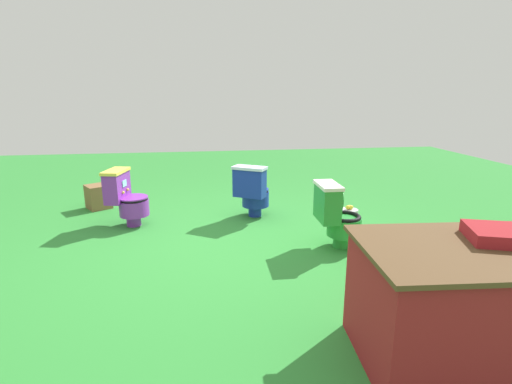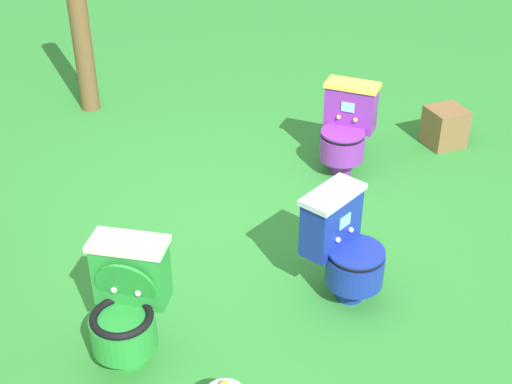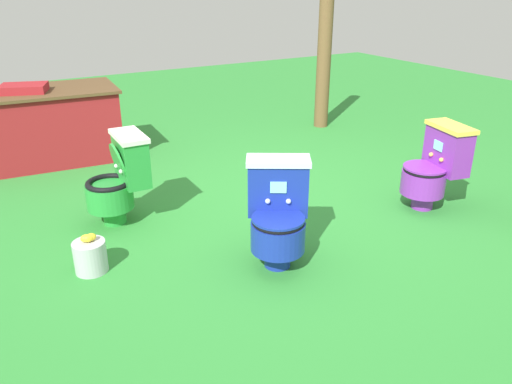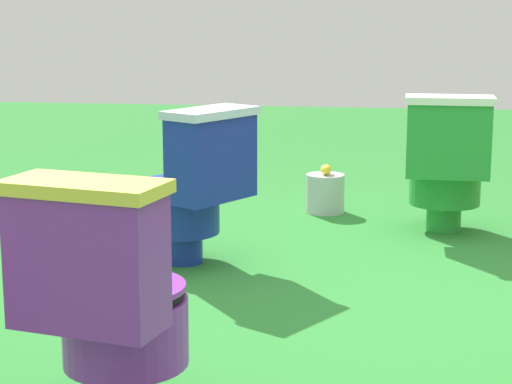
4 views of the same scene
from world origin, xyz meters
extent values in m
plane|color=#2D8433|center=(0.00, 0.00, 0.00)|extent=(14.00, 14.00, 0.00)
cylinder|color=#192D9E|center=(-0.49, -0.86, 0.07)|extent=(0.25, 0.25, 0.14)
cylinder|color=#192D9E|center=(-0.50, -0.88, 0.24)|extent=(0.51, 0.51, 0.20)
torus|color=black|center=(-0.50, -0.88, 0.35)|extent=(0.49, 0.49, 0.04)
cylinder|color=silver|center=(-0.50, -0.88, 0.30)|extent=(0.33, 0.33, 0.01)
cube|color=#192D9E|center=(-0.40, -0.71, 0.51)|extent=(0.45, 0.37, 0.37)
cube|color=silver|center=(-0.40, -0.71, 0.71)|extent=(0.48, 0.41, 0.04)
cube|color=#8CE0E5|center=(-0.45, -0.80, 0.56)|extent=(0.10, 0.06, 0.08)
cylinder|color=#192D9E|center=(-0.50, -0.88, 0.37)|extent=(0.49, 0.49, 0.02)
sphere|color=silver|center=(-0.39, -0.84, 0.46)|extent=(0.04, 0.04, 0.04)
sphere|color=silver|center=(-0.51, -0.76, 0.46)|extent=(0.04, 0.04, 0.04)
cylinder|color=green|center=(-1.28, 0.36, 0.07)|extent=(0.18, 0.18, 0.14)
cylinder|color=green|center=(-1.30, 0.36, 0.24)|extent=(0.38, 0.38, 0.20)
torus|color=black|center=(-1.30, 0.36, 0.35)|extent=(0.36, 0.36, 0.04)
cylinder|color=white|center=(-1.30, 0.36, 0.30)|extent=(0.25, 0.25, 0.01)
cube|color=green|center=(-1.10, 0.36, 0.51)|extent=(0.20, 0.41, 0.37)
cube|color=white|center=(-1.10, 0.36, 0.71)|extent=(0.22, 0.44, 0.04)
cube|color=#8CE0E5|center=(-1.20, 0.36, 0.56)|extent=(0.01, 0.11, 0.08)
cylinder|color=green|center=(-1.20, 0.36, 0.49)|extent=(0.10, 0.35, 0.35)
sphere|color=white|center=(-1.21, 0.29, 0.46)|extent=(0.04, 0.04, 0.04)
sphere|color=white|center=(-1.20, 0.43, 0.46)|extent=(0.04, 0.04, 0.04)
cylinder|color=purple|center=(1.10, -0.69, 0.07)|extent=(0.21, 0.21, 0.14)
cylinder|color=purple|center=(1.08, -0.69, 0.24)|extent=(0.44, 0.44, 0.20)
torus|color=black|center=(1.08, -0.69, 0.35)|extent=(0.42, 0.42, 0.04)
cylinder|color=#EACC4C|center=(1.08, -0.69, 0.30)|extent=(0.29, 0.29, 0.01)
cube|color=purple|center=(1.28, -0.73, 0.51)|extent=(0.27, 0.44, 0.37)
cube|color=#EACC4C|center=(1.28, -0.73, 0.71)|extent=(0.30, 0.47, 0.04)
cube|color=#8CE0E5|center=(1.18, -0.71, 0.56)|extent=(0.03, 0.11, 0.08)
cylinder|color=purple|center=(1.08, -0.69, 0.37)|extent=(0.43, 0.43, 0.02)
sphere|color=#EACC4C|center=(1.16, -0.78, 0.46)|extent=(0.04, 0.04, 0.04)
sphere|color=#EACC4C|center=(1.19, -0.64, 0.46)|extent=(0.04, 0.04, 0.04)
cylinder|color=brown|center=(1.91, 1.83, 0.95)|extent=(0.18, 0.18, 1.89)
cube|color=brown|center=(1.74, -1.56, 0.17)|extent=(0.42, 0.43, 0.35)
camera|label=1|loc=(0.21, 4.09, 1.65)|focal=26.57mm
camera|label=2|loc=(-4.03, -0.87, 3.00)|focal=49.21mm
camera|label=3|loc=(-2.14, -3.40, 1.86)|focal=35.38mm
camera|label=4|loc=(3.62, 0.06, 1.19)|focal=66.06mm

